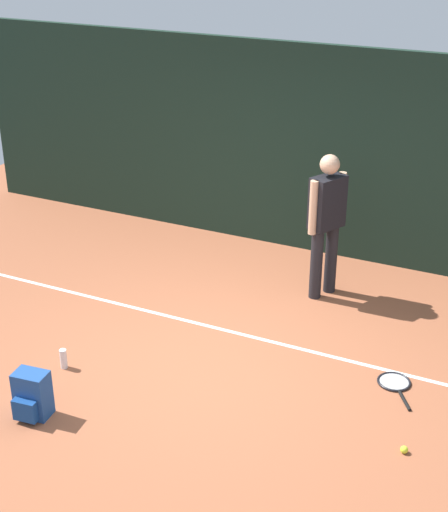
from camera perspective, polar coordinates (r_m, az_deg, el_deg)
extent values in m
plane|color=#9E5638|center=(7.65, -1.30, -7.95)|extent=(12.00, 12.00, 0.00)
cube|color=#192D23|center=(9.60, 6.76, 7.81)|extent=(10.00, 0.10, 2.66)
cube|color=white|center=(8.12, 0.68, -5.76)|extent=(9.00, 0.05, 0.00)
cylinder|color=black|center=(8.68, 6.98, -0.60)|extent=(0.14, 0.14, 0.85)
cylinder|color=black|center=(8.84, 8.08, -0.17)|extent=(0.14, 0.14, 0.85)
cube|color=black|center=(8.47, 7.81, 4.04)|extent=(0.37, 0.46, 0.60)
sphere|color=#D8A884|center=(8.32, 7.99, 6.86)|extent=(0.22, 0.22, 0.22)
cylinder|color=#D8A884|center=(8.33, 6.75, 3.64)|extent=(0.09, 0.09, 0.62)
cylinder|color=#D8A884|center=(8.63, 8.82, 4.30)|extent=(0.09, 0.09, 0.62)
cylinder|color=black|center=(7.28, 13.45, -10.55)|extent=(0.19, 0.27, 0.03)
torus|color=black|center=(7.51, 12.70, -9.24)|extent=(0.45, 0.45, 0.02)
cylinder|color=#B2B2B2|center=(7.51, 12.70, -9.24)|extent=(0.38, 0.38, 0.00)
cube|color=#1E478C|center=(7.03, -14.23, -10.05)|extent=(0.32, 0.23, 0.44)
cube|color=navy|center=(6.98, -14.78, -11.20)|extent=(0.23, 0.10, 0.20)
sphere|color=#CCE033|center=(6.69, 13.44, -14.02)|extent=(0.07, 0.07, 0.07)
cylinder|color=white|center=(7.66, -12.01, -7.59)|extent=(0.07, 0.07, 0.20)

